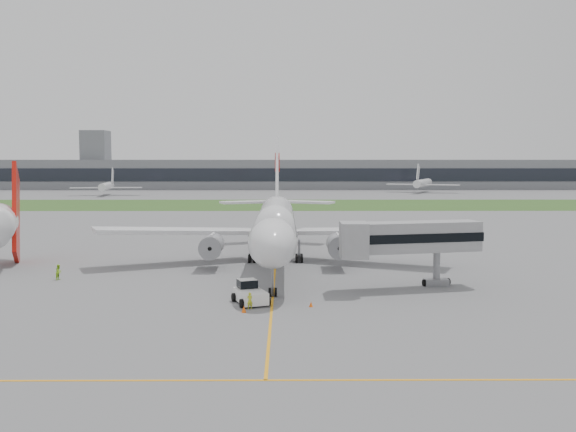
{
  "coord_description": "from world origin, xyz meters",
  "views": [
    {
      "loc": [
        1.2,
        -79.41,
        13.88
      ],
      "look_at": [
        1.65,
        2.0,
        6.76
      ],
      "focal_mm": 40.0,
      "sensor_mm": 36.0,
      "label": 1
    }
  ],
  "objects_px": {
    "ground_crew_near": "(250,301)",
    "jet_bridge": "(404,238)",
    "pushback_tug": "(250,293)",
    "airliner": "(275,222)"
  },
  "relations": [
    {
      "from": "airliner",
      "to": "jet_bridge",
      "type": "bearing_deg",
      "value": -48.5
    },
    {
      "from": "pushback_tug",
      "to": "jet_bridge",
      "type": "xyz_separation_m",
      "value": [
        16.27,
        6.95,
        4.48
      ]
    },
    {
      "from": "pushback_tug",
      "to": "ground_crew_near",
      "type": "distance_m",
      "value": 2.56
    },
    {
      "from": "pushback_tug",
      "to": "ground_crew_near",
      "type": "bearing_deg",
      "value": -107.05
    },
    {
      "from": "pushback_tug",
      "to": "ground_crew_near",
      "type": "xyz_separation_m",
      "value": [
        0.13,
        -2.55,
        -0.22
      ]
    },
    {
      "from": "pushback_tug",
      "to": "jet_bridge",
      "type": "bearing_deg",
      "value": 3.19
    },
    {
      "from": "jet_bridge",
      "to": "pushback_tug",
      "type": "bearing_deg",
      "value": -169.56
    },
    {
      "from": "pushback_tug",
      "to": "jet_bridge",
      "type": "height_order",
      "value": "jet_bridge"
    },
    {
      "from": "jet_bridge",
      "to": "ground_crew_near",
      "type": "relative_size",
      "value": 10.03
    },
    {
      "from": "ground_crew_near",
      "to": "jet_bridge",
      "type": "bearing_deg",
      "value": -167.23
    }
  ]
}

